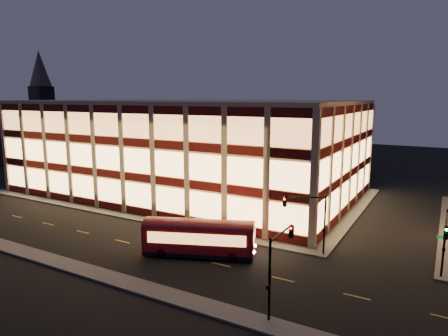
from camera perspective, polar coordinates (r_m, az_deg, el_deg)
The scene contains 11 objects.
ground at distance 50.84m, azimuth -12.91°, elevation -7.34°, with size 200.00×200.00×0.00m, color black.
sidewalk_office_south at distance 53.50m, azimuth -14.58°, elevation -6.45°, with size 54.00×2.00×0.15m, color #514F4C.
sidewalk_office_east at distance 55.57m, azimuth 18.05°, elevation -6.00°, with size 2.00×30.00×0.15m, color #514F4C.
sidewalk_near at distance 42.74m, azimuth -24.94°, elevation -11.35°, with size 100.00×2.00×0.15m, color #514F4C.
office_building at distance 64.11m, azimuth -4.90°, elevation 3.11°, with size 50.45×30.45×14.50m.
church_tower at distance 127.95m, azimuth -24.39°, elevation 6.53°, with size 5.00×5.00×18.00m, color #2D2621.
church_spire at distance 128.05m, azimuth -24.86°, elevation 12.78°, with size 6.00×6.00×10.00m, color #4C473F.
traffic_signal_far at distance 38.98m, azimuth 12.19°, elevation -6.38°, with size 3.79×1.87×6.00m.
traffic_signal_right at distance 36.62m, azimuth 29.05°, elevation -8.57°, with size 1.20×4.37×6.00m.
traffic_signal_near at distance 28.51m, azimuth 7.75°, elevation -12.47°, with size 0.32×4.45×6.00m.
trolley_bus at distance 38.69m, azimuth -3.61°, elevation -9.62°, with size 10.77×6.32×3.57m.
Camera 1 is at (33.07, -35.57, 15.04)m, focal length 32.00 mm.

